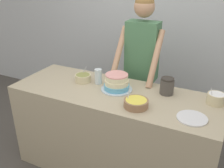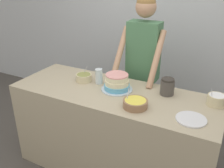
% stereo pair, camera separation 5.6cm
% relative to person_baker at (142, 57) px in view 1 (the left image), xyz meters
% --- Properties ---
extents(wall_back, '(10.00, 0.05, 2.60)m').
position_rel_person_baker_xyz_m(wall_back, '(-0.06, 0.80, 0.23)').
color(wall_back, silver).
rests_on(wall_back, ground_plane).
extents(counter, '(1.93, 0.70, 0.89)m').
position_rel_person_baker_xyz_m(counter, '(-0.06, -0.55, -0.63)').
color(counter, tan).
rests_on(counter, ground_plane).
extents(person_baker, '(0.45, 0.47, 1.72)m').
position_rel_person_baker_xyz_m(person_baker, '(0.00, 0.00, 0.00)').
color(person_baker, '#2D2D38').
rests_on(person_baker, ground_plane).
extents(cake, '(0.29, 0.29, 0.16)m').
position_rel_person_baker_xyz_m(cake, '(-0.06, -0.50, -0.11)').
color(cake, silver).
rests_on(cake, counter).
extents(frosting_bowl_olive, '(0.16, 0.16, 0.14)m').
position_rel_person_baker_xyz_m(frosting_bowl_olive, '(-0.44, -0.47, -0.14)').
color(frosting_bowl_olive, beige).
rests_on(frosting_bowl_olive, counter).
extents(frosting_bowl_white, '(0.14, 0.14, 0.15)m').
position_rel_person_baker_xyz_m(frosting_bowl_white, '(0.80, -0.38, -0.13)').
color(frosting_bowl_white, beige).
rests_on(frosting_bowl_white, counter).
extents(frosting_bowl_yellow, '(0.20, 0.20, 0.15)m').
position_rel_person_baker_xyz_m(frosting_bowl_yellow, '(0.22, -0.72, -0.14)').
color(frosting_bowl_yellow, '#936B4C').
rests_on(frosting_bowl_yellow, counter).
extents(drinking_glass, '(0.07, 0.07, 0.15)m').
position_rel_person_baker_xyz_m(drinking_glass, '(-0.28, -0.45, -0.10)').
color(drinking_glass, silver).
rests_on(drinking_glass, counter).
extents(ceramic_plate, '(0.23, 0.23, 0.01)m').
position_rel_person_baker_xyz_m(ceramic_plate, '(0.67, -0.71, -0.17)').
color(ceramic_plate, silver).
rests_on(ceramic_plate, counter).
extents(stoneware_jar, '(0.12, 0.12, 0.15)m').
position_rel_person_baker_xyz_m(stoneware_jar, '(0.38, -0.38, -0.10)').
color(stoneware_jar, '#4C4742').
rests_on(stoneware_jar, counter).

